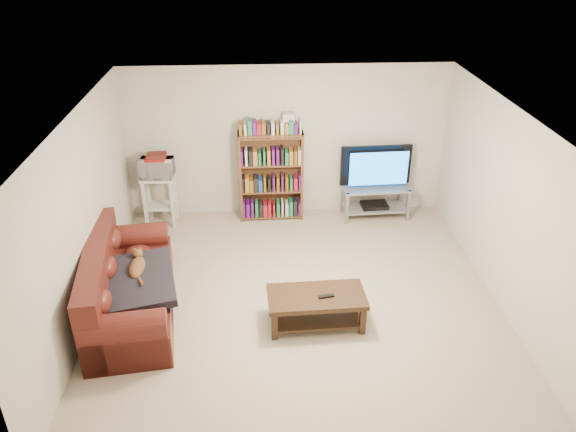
{
  "coord_description": "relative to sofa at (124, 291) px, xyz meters",
  "views": [
    {
      "loc": [
        -0.45,
        -5.77,
        4.28
      ],
      "look_at": [
        -0.1,
        0.4,
        1.0
      ],
      "focal_mm": 35.0,
      "sensor_mm": 36.0,
      "label": 1
    }
  ],
  "objects": [
    {
      "name": "television",
      "position": [
        3.5,
        2.35,
        0.52
      ],
      "size": [
        1.13,
        0.2,
        0.65
      ],
      "primitive_type": "imported",
      "rotation": [
        0.0,
        0.0,
        3.19
      ],
      "color": "black",
      "rests_on": "tv_stand"
    },
    {
      "name": "microwave_stand",
      "position": [
        0.11,
        2.31,
        0.19
      ],
      "size": [
        0.52,
        0.39,
        0.81
      ],
      "rotation": [
        0.0,
        0.0,
        -0.04
      ],
      "color": "silver",
      "rests_on": "floor"
    },
    {
      "name": "cat",
      "position": [
        0.18,
        0.07,
        0.28
      ],
      "size": [
        0.31,
        0.62,
        0.18
      ],
      "primitive_type": null,
      "rotation": [
        0.0,
        0.0,
        0.13
      ],
      "color": "brown",
      "rests_on": "sofa"
    },
    {
      "name": "microwave",
      "position": [
        0.11,
        2.31,
        0.62
      ],
      "size": [
        0.51,
        0.36,
        0.27
      ],
      "primitive_type": "imported",
      "rotation": [
        0.0,
        0.0,
        -0.04
      ],
      "color": "silver",
      "rests_on": "microwave_stand"
    },
    {
      "name": "wall_right",
      "position": [
        4.61,
        0.14,
        0.87
      ],
      "size": [
        0.0,
        5.0,
        5.0
      ],
      "primitive_type": "plane",
      "rotation": [
        1.57,
        0.0,
        -1.57
      ],
      "color": "beige",
      "rests_on": "ground"
    },
    {
      "name": "wall_left",
      "position": [
        -0.39,
        0.14,
        0.87
      ],
      "size": [
        0.0,
        5.0,
        5.0
      ],
      "primitive_type": "plane",
      "rotation": [
        1.57,
        0.0,
        1.57
      ],
      "color": "beige",
      "rests_on": "ground"
    },
    {
      "name": "sofa",
      "position": [
        0.0,
        0.0,
        0.0
      ],
      "size": [
        1.21,
        2.27,
        0.93
      ],
      "rotation": [
        0.0,
        0.0,
        0.13
      ],
      "color": "#4F1914",
      "rests_on": "floor"
    },
    {
      "name": "coffee_table",
      "position": [
        2.29,
        -0.33,
        -0.04
      ],
      "size": [
        1.16,
        0.61,
        0.41
      ],
      "rotation": [
        0.0,
        0.0,
        0.04
      ],
      "color": "black",
      "rests_on": "floor"
    },
    {
      "name": "dvd_player",
      "position": [
        3.5,
        2.35,
        -0.14
      ],
      "size": [
        0.43,
        0.31,
        0.06
      ],
      "primitive_type": "cube",
      "rotation": [
        0.0,
        0.0,
        0.05
      ],
      "color": "black",
      "rests_on": "tv_stand"
    },
    {
      "name": "wall_front",
      "position": [
        2.11,
        -2.36,
        0.87
      ],
      "size": [
        5.0,
        0.0,
        5.0
      ],
      "primitive_type": "plane",
      "rotation": [
        -1.57,
        0.0,
        0.0
      ],
      "color": "beige",
      "rests_on": "ground"
    },
    {
      "name": "blanket",
      "position": [
        0.2,
        -0.12,
        0.22
      ],
      "size": [
        1.05,
        1.24,
        0.19
      ],
      "primitive_type": "cube",
      "rotation": [
        0.05,
        -0.04,
        0.21
      ],
      "color": "black",
      "rests_on": "sofa"
    },
    {
      "name": "bookshelf",
      "position": [
        1.85,
        2.42,
        0.41
      ],
      "size": [
        1.0,
        0.32,
        1.43
      ],
      "rotation": [
        0.0,
        0.0,
        0.01
      ],
      "color": "brown",
      "rests_on": "floor"
    },
    {
      "name": "remote",
      "position": [
        2.39,
        -0.38,
        0.1
      ],
      "size": [
        0.19,
        0.09,
        0.02
      ],
      "primitive_type": "cube",
      "rotation": [
        0.0,
        0.0,
        0.19
      ],
      "color": "black",
      "rests_on": "coffee_table"
    },
    {
      "name": "wall_back",
      "position": [
        2.11,
        2.64,
        0.87
      ],
      "size": [
        5.0,
        0.0,
        5.0
      ],
      "primitive_type": "plane",
      "rotation": [
        1.57,
        0.0,
        0.0
      ],
      "color": "beige",
      "rests_on": "ground"
    },
    {
      "name": "ceiling",
      "position": [
        2.11,
        0.14,
        2.07
      ],
      "size": [
        5.0,
        5.0,
        0.0
      ],
      "primitive_type": "plane",
      "rotation": [
        3.14,
        0.0,
        0.0
      ],
      "color": "white",
      "rests_on": "ground"
    },
    {
      "name": "tv_stand",
      "position": [
        3.5,
        2.35,
        0.03
      ],
      "size": [
        1.07,
        0.52,
        0.52
      ],
      "rotation": [
        0.0,
        0.0,
        0.05
      ],
      "color": "#999EA3",
      "rests_on": "floor"
    },
    {
      "name": "floor",
      "position": [
        2.11,
        0.14,
        -0.33
      ],
      "size": [
        5.0,
        5.0,
        0.0
      ],
      "primitive_type": "plane",
      "color": "#C4B191",
      "rests_on": "ground"
    },
    {
      "name": "game_boxes",
      "position": [
        0.11,
        2.31,
        0.78
      ],
      "size": [
        0.3,
        0.27,
        0.05
      ],
      "primitive_type": "cube",
      "rotation": [
        0.0,
        0.0,
        -0.04
      ],
      "color": "maroon",
      "rests_on": "microwave"
    },
    {
      "name": "shelf_clutter",
      "position": [
        1.94,
        2.44,
        1.21
      ],
      "size": [
        0.73,
        0.23,
        0.28
      ],
      "rotation": [
        0.0,
        0.0,
        0.01
      ],
      "color": "silver",
      "rests_on": "bookshelf"
    }
  ]
}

